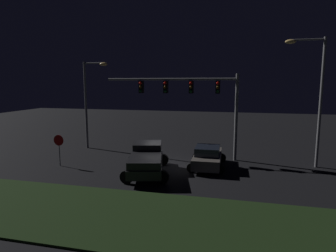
# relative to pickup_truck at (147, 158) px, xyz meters

# --- Properties ---
(ground_plane) EXTENTS (80.00, 80.00, 0.00)m
(ground_plane) POSITION_rel_pickup_truck_xyz_m (0.53, 1.97, -1.00)
(ground_plane) COLOR black
(grass_median) EXTENTS (27.83, 5.67, 0.10)m
(grass_median) POSITION_rel_pickup_truck_xyz_m (0.53, -6.36, -0.95)
(grass_median) COLOR black
(grass_median) RESTS_ON ground_plane
(pickup_truck) EXTENTS (3.73, 5.72, 1.80)m
(pickup_truck) POSITION_rel_pickup_truck_xyz_m (0.00, 0.00, 0.00)
(pickup_truck) COLOR black
(pickup_truck) RESTS_ON ground_plane
(car_sedan) EXTENTS (2.55, 4.44, 1.51)m
(car_sedan) POSITION_rel_pickup_truck_xyz_m (3.72, 2.19, -0.26)
(car_sedan) COLOR #514C47
(car_sedan) RESTS_ON ground_plane
(traffic_signal_gantry) EXTENTS (10.32, 0.56, 6.50)m
(traffic_signal_gantry) POSITION_rel_pickup_truck_xyz_m (2.18, 4.53, 4.03)
(traffic_signal_gantry) COLOR slate
(traffic_signal_gantry) RESTS_ON ground_plane
(street_lamp_left) EXTENTS (2.27, 0.44, 7.65)m
(street_lamp_left) POSITION_rel_pickup_truck_xyz_m (-7.03, 5.83, 3.83)
(street_lamp_left) COLOR slate
(street_lamp_left) RESTS_ON ground_plane
(street_lamp_right) EXTENTS (2.59, 0.44, 8.81)m
(street_lamp_right) POSITION_rel_pickup_truck_xyz_m (10.60, 3.99, 4.49)
(street_lamp_right) COLOR slate
(street_lamp_right) RESTS_ON ground_plane
(stop_sign) EXTENTS (0.76, 0.08, 2.23)m
(stop_sign) POSITION_rel_pickup_truck_xyz_m (-6.45, 0.05, 0.56)
(stop_sign) COLOR slate
(stop_sign) RESTS_ON ground_plane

